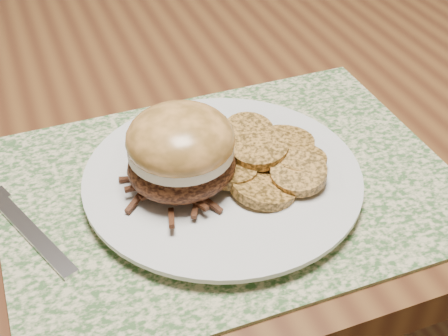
{
  "coord_description": "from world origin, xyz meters",
  "views": [
    {
      "loc": [
        0.04,
        -0.7,
        1.16
      ],
      "look_at": [
        0.2,
        -0.27,
        0.79
      ],
      "focal_mm": 50.0,
      "sensor_mm": 36.0,
      "label": 1
    }
  ],
  "objects_px": {
    "dining_table": "(3,152)",
    "dinner_plate": "(223,180)",
    "pork_sandwich": "(181,150)",
    "fork": "(20,221)"
  },
  "relations": [
    {
      "from": "pork_sandwich",
      "to": "fork",
      "type": "relative_size",
      "value": 0.77
    },
    {
      "from": "pork_sandwich",
      "to": "dining_table",
      "type": "bearing_deg",
      "value": 102.05
    },
    {
      "from": "dining_table",
      "to": "dinner_plate",
      "type": "relative_size",
      "value": 5.77
    },
    {
      "from": "dining_table",
      "to": "pork_sandwich",
      "type": "relative_size",
      "value": 11.13
    },
    {
      "from": "dinner_plate",
      "to": "fork",
      "type": "xyz_separation_m",
      "value": [
        -0.2,
        0.02,
        -0.01
      ]
    },
    {
      "from": "dinner_plate",
      "to": "pork_sandwich",
      "type": "bearing_deg",
      "value": 178.1
    },
    {
      "from": "dinner_plate",
      "to": "dining_table",
      "type": "bearing_deg",
      "value": 128.95
    },
    {
      "from": "dinner_plate",
      "to": "pork_sandwich",
      "type": "height_order",
      "value": "pork_sandwich"
    },
    {
      "from": "dining_table",
      "to": "dinner_plate",
      "type": "xyz_separation_m",
      "value": [
        0.21,
        -0.26,
        0.09
      ]
    },
    {
      "from": "dinner_plate",
      "to": "pork_sandwich",
      "type": "relative_size",
      "value": 1.93
    }
  ]
}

